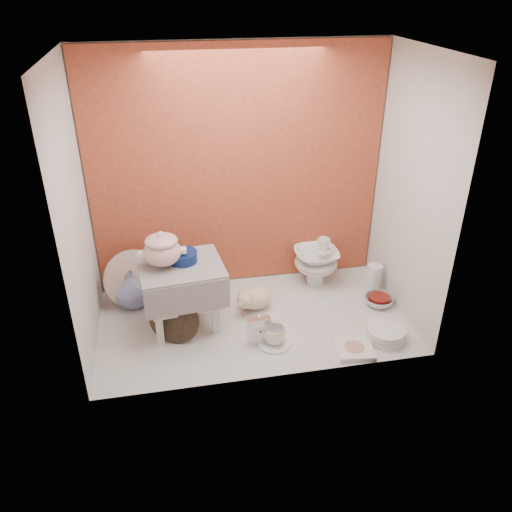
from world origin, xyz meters
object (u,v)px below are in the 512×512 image
at_px(mantel_clock, 259,329).
at_px(plush_pig, 255,298).
at_px(floral_platter, 132,279).
at_px(blue_white_vase, 132,288).
at_px(step_stool, 183,295).
at_px(dinner_plate_stack, 386,334).
at_px(porcelain_tower, 316,261).
at_px(gold_rim_teacup, 274,335).
at_px(soup_tureen, 162,249).
at_px(crystal_bowl, 379,301).

bearing_deg(mantel_clock, plush_pig, 78.23).
distance_m(floral_platter, blue_white_vase, 0.06).
bearing_deg(step_stool, dinner_plate_stack, -24.00).
height_order(plush_pig, porcelain_tower, porcelain_tower).
xyz_separation_m(dinner_plate_stack, porcelain_tower, (-0.21, 0.66, 0.12)).
bearing_deg(plush_pig, gold_rim_teacup, -102.07).
distance_m(soup_tureen, floral_platter, 0.47).
xyz_separation_m(step_stool, porcelain_tower, (0.88, 0.30, -0.04)).
distance_m(plush_pig, porcelain_tower, 0.51).
xyz_separation_m(floral_platter, mantel_clock, (0.68, -0.54, -0.08)).
relative_size(step_stool, dinner_plate_stack, 2.01).
bearing_deg(step_stool, plush_pig, 4.52).
bearing_deg(floral_platter, soup_tureen, -54.30).
bearing_deg(soup_tureen, porcelain_tower, 16.64).
bearing_deg(step_stool, blue_white_vase, 132.79).
height_order(soup_tureen, mantel_clock, soup_tureen).
bearing_deg(plush_pig, dinner_plate_stack, -51.79).
bearing_deg(gold_rim_teacup, crystal_bowl, 19.41).
bearing_deg(step_stool, soup_tureen, 166.59).
height_order(soup_tureen, floral_platter, soup_tureen).
height_order(mantel_clock, porcelain_tower, porcelain_tower).
xyz_separation_m(soup_tureen, floral_platter, (-0.20, 0.28, -0.33)).
bearing_deg(soup_tureen, crystal_bowl, -1.77).
bearing_deg(floral_platter, plush_pig, -16.11).
bearing_deg(mantel_clock, gold_rim_teacup, -22.95).
relative_size(gold_rim_teacup, crystal_bowl, 0.70).
relative_size(floral_platter, crystal_bowl, 2.03).
xyz_separation_m(soup_tureen, porcelain_tower, (0.97, 0.29, -0.34)).
relative_size(floral_platter, gold_rim_teacup, 2.90).
bearing_deg(blue_white_vase, porcelain_tower, 1.96).
height_order(soup_tureen, plush_pig, soup_tureen).
relative_size(dinner_plate_stack, crystal_bowl, 1.29).
xyz_separation_m(blue_white_vase, mantel_clock, (0.69, -0.52, -0.03)).
height_order(step_stool, mantel_clock, step_stool).
bearing_deg(soup_tureen, gold_rim_teacup, -27.56).
height_order(dinner_plate_stack, crystal_bowl, dinner_plate_stack).
relative_size(plush_pig, crystal_bowl, 1.45).
bearing_deg(step_stool, crystal_bowl, -7.13).
relative_size(soup_tureen, plush_pig, 0.97).
relative_size(soup_tureen, crystal_bowl, 1.41).
distance_m(floral_platter, gold_rim_teacup, 0.96).
relative_size(mantel_clock, dinner_plate_stack, 0.81).
bearing_deg(gold_rim_teacup, floral_platter, 143.20).
bearing_deg(blue_white_vase, gold_rim_teacup, -35.26).
bearing_deg(mantel_clock, crystal_bowl, 11.21).
xyz_separation_m(soup_tureen, plush_pig, (0.52, 0.07, -0.43)).
xyz_separation_m(floral_platter, plush_pig, (0.72, -0.21, -0.10)).
distance_m(mantel_clock, gold_rim_teacup, 0.09).
height_order(floral_platter, blue_white_vase, floral_platter).
xyz_separation_m(gold_rim_teacup, dinner_plate_stack, (0.62, -0.08, -0.02)).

